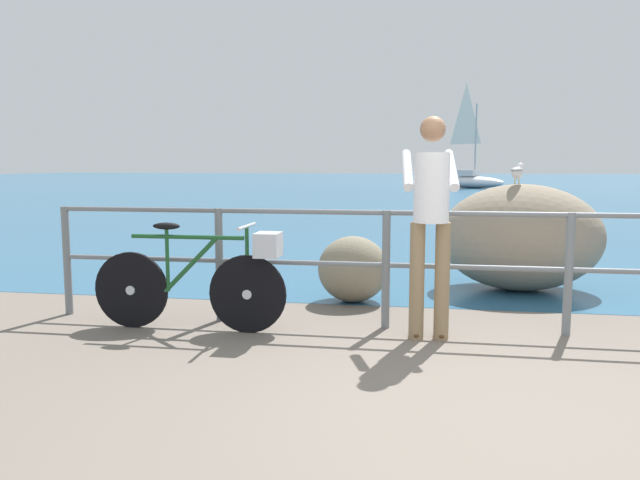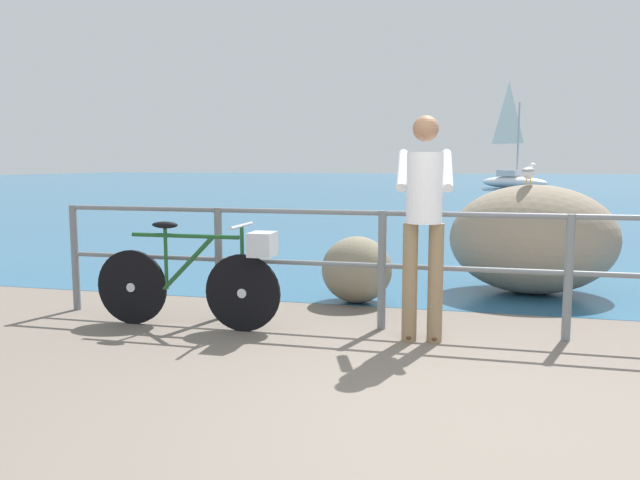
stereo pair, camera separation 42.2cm
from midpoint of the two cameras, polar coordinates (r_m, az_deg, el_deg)
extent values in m
cube|color=#6B6056|center=(23.30, 14.34, 3.21)|extent=(120.00, 120.00, 0.10)
cube|color=#285B7F|center=(51.02, 14.09, 5.23)|extent=(120.00, 90.00, 0.01)
cylinder|color=slate|center=(6.33, -19.95, -1.57)|extent=(0.07, 0.07, 1.02)
cylinder|color=slate|center=(5.64, -7.23, -2.20)|extent=(0.07, 0.07, 1.02)
cylinder|color=slate|center=(5.30, 8.02, -2.82)|extent=(0.07, 0.07, 1.02)
cylinder|color=slate|center=(5.36, 24.10, -3.25)|extent=(0.07, 0.07, 1.02)
cylinder|color=slate|center=(5.22, 16.29, 2.25)|extent=(7.45, 0.04, 0.04)
cylinder|color=slate|center=(5.27, 16.13, -2.63)|extent=(7.45, 0.04, 0.04)
cylinder|color=black|center=(5.64, -14.94, -4.24)|extent=(0.66, 0.04, 0.66)
cylinder|color=#B7BCC6|center=(5.64, -14.94, -4.24)|extent=(0.08, 0.06, 0.08)
cylinder|color=black|center=(5.23, -4.86, -4.91)|extent=(0.66, 0.04, 0.66)
cylinder|color=#B7BCC6|center=(5.23, -4.86, -4.91)|extent=(0.08, 0.06, 0.08)
cylinder|color=#194C23|center=(5.34, -10.21, 0.37)|extent=(0.99, 0.04, 0.04)
cylinder|color=#194C23|center=(5.36, -9.90, -2.14)|extent=(0.50, 0.04, 0.50)
cylinder|color=#194C23|center=(5.44, -11.91, -1.73)|extent=(0.03, 0.03, 0.53)
ellipsoid|color=black|center=(5.41, -11.99, 1.36)|extent=(0.24, 0.10, 0.06)
cylinder|color=#194C23|center=(5.18, -4.89, -1.82)|extent=(0.03, 0.03, 0.57)
cylinder|color=#B7BCC6|center=(5.14, -4.93, 1.32)|extent=(0.03, 0.48, 0.03)
cube|color=#B7BCC6|center=(5.10, -3.00, -0.40)|extent=(0.20, 0.24, 0.20)
cylinder|color=#8C7251|center=(4.98, 10.72, -3.90)|extent=(0.12, 0.12, 0.95)
ellipsoid|color=#513319|center=(5.14, 10.59, -8.55)|extent=(0.12, 0.27, 0.08)
cylinder|color=#8C7251|center=(4.99, 13.02, -3.94)|extent=(0.12, 0.12, 0.95)
ellipsoid|color=#513319|center=(5.15, 12.84, -8.57)|extent=(0.12, 0.27, 0.08)
cylinder|color=white|center=(4.90, 12.09, 4.72)|extent=(0.28, 0.28, 0.55)
sphere|color=#9E7051|center=(4.91, 12.23, 10.04)|extent=(0.20, 0.20, 0.20)
cylinder|color=white|center=(5.13, 9.98, 6.40)|extent=(0.12, 0.52, 0.34)
cylinder|color=white|center=(5.15, 14.01, 6.30)|extent=(0.12, 0.52, 0.34)
ellipsoid|color=gray|center=(7.18, 20.68, 0.06)|extent=(1.78, 1.34, 1.19)
ellipsoid|color=gray|center=(6.32, 5.34, -2.75)|extent=(0.72, 0.66, 0.68)
cylinder|color=gold|center=(7.04, 20.18, 5.06)|extent=(0.01, 0.01, 0.06)
cylinder|color=gold|center=(7.03, 20.53, 5.04)|extent=(0.01, 0.01, 0.06)
ellipsoid|color=white|center=(7.03, 20.39, 5.83)|extent=(0.20, 0.28, 0.13)
ellipsoid|color=#9E9EA3|center=(7.01, 20.35, 6.07)|extent=(0.20, 0.27, 0.06)
sphere|color=white|center=(7.15, 20.69, 6.39)|extent=(0.08, 0.08, 0.08)
cone|color=gold|center=(7.20, 20.80, 6.34)|extent=(0.04, 0.06, 0.02)
ellipsoid|color=white|center=(37.62, 17.77, 5.08)|extent=(4.19, 3.84, 0.70)
cube|color=silver|center=(37.78, 17.43, 5.91)|extent=(1.51, 1.45, 0.36)
cylinder|color=#B2B2B7|center=(37.51, 18.16, 8.81)|extent=(0.10, 0.10, 4.20)
pyramid|color=white|center=(38.05, 17.32, 11.19)|extent=(1.26, 1.08, 3.57)
camera|label=1|loc=(0.21, -87.90, 0.26)|focal=34.63mm
camera|label=2|loc=(0.21, 92.10, -0.26)|focal=34.63mm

